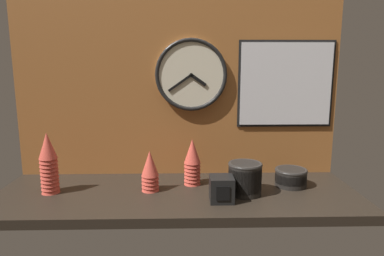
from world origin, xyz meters
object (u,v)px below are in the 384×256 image
cup_stack_far_left (49,163)px  bowl_stack_far_right (291,177)px  cup_stack_center_right (192,162)px  bowl_stack_right (245,178)px  cup_stack_center (150,171)px  menu_board (286,84)px  napkin_dispenser (222,189)px  wall_clock (191,75)px

cup_stack_far_left → bowl_stack_far_right: size_ratio=1.83×
cup_stack_center_right → bowl_stack_right: (22.58, -12.61, -3.59)cm
cup_stack_center_right → cup_stack_center: bearing=-157.9°
cup_stack_center → bowl_stack_far_right: 65.15cm
menu_board → napkin_dispenser: menu_board is taller
menu_board → cup_stack_center_right: bearing=-161.3°
cup_stack_far_left → napkin_dispenser: size_ratio=2.59×
cup_stack_far_left → menu_board: 117.27cm
bowl_stack_right → menu_board: bearing=49.4°
bowl_stack_right → wall_clock: (-22.75, 27.62, 43.36)cm
wall_clock → menu_board: bearing=1.1°
cup_stack_center_right → wall_clock: 42.51cm
bowl_stack_right → wall_clock: size_ratio=0.42×
menu_board → bowl_stack_right: bearing=-130.6°
wall_clock → menu_board: 47.42cm
bowl_stack_far_right → cup_stack_center_right: bearing=176.0°
bowl_stack_far_right → wall_clock: wall_clock is taller
bowl_stack_far_right → wall_clock: size_ratio=0.42×
cup_stack_far_left → wall_clock: bearing=21.1°
bowl_stack_far_right → napkin_dispenser: bearing=-153.4°
wall_clock → menu_board: (47.19, 0.88, -4.62)cm
menu_board → napkin_dispenser: bearing=-134.4°
cup_stack_far_left → wall_clock: (62.65, 24.17, 37.19)cm
wall_clock → napkin_dispenser: 58.78cm
cup_stack_center → wall_clock: wall_clock is taller
bowl_stack_right → wall_clock: wall_clock is taller
cup_stack_center_right → napkin_dispenser: size_ratio=2.09×
menu_board → napkin_dispenser: (-35.44, -36.22, -40.86)cm
cup_stack_center → bowl_stack_far_right: cup_stack_center is taller
bowl_stack_far_right → wall_clock: 67.72cm
cup_stack_far_left → napkin_dispenser: cup_stack_far_left is taller
cup_stack_center → napkin_dispenser: (30.60, -12.60, -3.98)cm
cup_stack_center_right → napkin_dispenser: (11.57, -20.33, -5.71)cm
bowl_stack_far_right → bowl_stack_right: bearing=-158.0°
wall_clock → napkin_dispenser: (11.75, -35.34, -45.48)cm
cup_stack_center → bowl_stack_far_right: bearing=4.0°
cup_stack_center → bowl_stack_right: size_ratio=1.25×
cup_stack_center → cup_stack_far_left: (-43.79, -1.43, 4.32)cm
cup_stack_center_right → bowl_stack_right: cup_stack_center_right is taller
cup_stack_far_left → bowl_stack_far_right: 109.15cm
bowl_stack_right → bowl_stack_far_right: (23.21, 9.38, -2.90)cm
cup_stack_center → bowl_stack_right: 41.93cm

